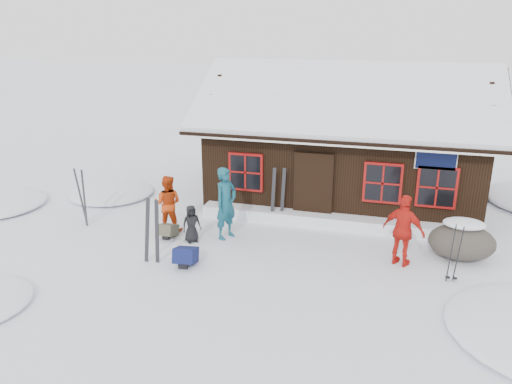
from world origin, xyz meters
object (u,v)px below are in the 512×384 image
skier_teal (226,203)px  skier_orange_right (404,231)px  skier_crouched (191,224)px  skier_orange_left (168,203)px  ski_pair_left (152,232)px  ski_poles (455,254)px  backpack_olive (168,232)px  boulder (462,241)px  backpack_blue (186,258)px

skier_teal → skier_orange_right: 4.54m
skier_crouched → skier_orange_left: bearing=107.6°
ski_pair_left → ski_poles: 6.89m
skier_teal → skier_orange_right: size_ratio=1.11×
ski_pair_left → backpack_olive: bearing=110.1°
skier_teal → ski_poles: skier_teal is taller
boulder → skier_orange_left: bearing=-177.6°
skier_orange_left → skier_teal: bearing=172.1°
ski_poles → backpack_blue: size_ratio=2.15×
skier_orange_right → backpack_olive: skier_orange_right is taller
backpack_olive → ski_pair_left: bearing=-76.6°
boulder → ski_poles: size_ratio=1.13×
skier_orange_right → ski_pair_left: 5.91m
skier_orange_left → ski_pair_left: 1.99m
skier_teal → skier_crouched: bearing=146.9°
ski_pair_left → backpack_olive: size_ratio=3.10×
skier_crouched → backpack_blue: 1.41m
ski_pair_left → ski_poles: ski_pair_left is taller
skier_orange_right → ski_pair_left: (-5.72, -1.50, -0.08)m
skier_crouched → ski_poles: 6.42m
skier_crouched → boulder: skier_crouched is taller
skier_crouched → ski_poles: size_ratio=0.73×
skier_crouched → backpack_blue: skier_crouched is taller
skier_teal → backpack_olive: (-1.51, -0.45, -0.82)m
skier_teal → skier_crouched: skier_teal is taller
skier_orange_left → ski_pair_left: ski_pair_left is taller
ski_pair_left → backpack_blue: size_ratio=2.61×
skier_orange_left → backpack_olive: (0.19, -0.47, -0.65)m
ski_poles → backpack_blue: bearing=-171.5°
boulder → ski_pair_left: 7.47m
boulder → skier_orange_right: bearing=-151.8°
skier_crouched → backpack_blue: bearing=-115.0°
skier_orange_left → skier_orange_right: skier_orange_right is taller
skier_orange_left → backpack_blue: 2.35m
backpack_blue → skier_teal: bearing=69.6°
boulder → ski_poles: ski_poles is taller
skier_teal → backpack_blue: (-0.39, -1.82, -0.80)m
ski_pair_left → skier_orange_right: bearing=22.7°
skier_teal → skier_crouched: (-0.79, -0.51, -0.47)m
skier_teal → backpack_blue: 2.03m
skier_orange_left → ski_pair_left: (0.50, -1.93, -0.00)m
ski_pair_left → ski_poles: (6.82, 0.97, -0.14)m
skier_orange_left → boulder: 7.63m
backpack_olive → skier_orange_right: bearing=1.7°
ski_poles → skier_orange_left: bearing=172.6°
boulder → backpack_blue: size_ratio=2.43×
skier_teal → skier_orange_left: bearing=112.8°
skier_crouched → boulder: bearing=-34.4°
skier_teal → skier_crouched: size_ratio=1.93×
skier_orange_right → backpack_blue: bearing=40.0°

